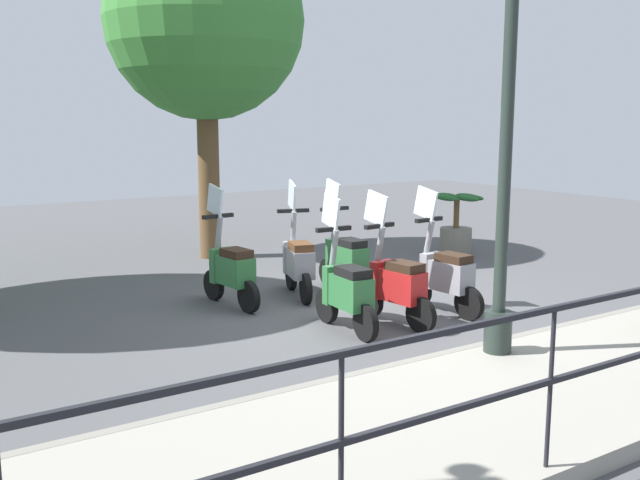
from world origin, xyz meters
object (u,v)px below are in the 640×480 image
object	(u,v)px
scooter_near_1	(395,284)
scooter_far_2	(231,269)
scooter_far_1	(298,261)
tree_distant	(205,21)
scooter_near_0	(444,274)
scooter_far_0	(345,258)
lamp_post_near	(505,158)
scooter_near_2	(346,290)
potted_palm	(456,228)

from	to	relation	value
scooter_near_1	scooter_far_2	size ratio (longest dim) A/B	1.00
scooter_far_1	scooter_near_1	bearing A→B (deg)	-154.24
scooter_far_1	scooter_far_2	distance (m)	0.98
tree_distant	scooter_near_0	size ratio (longest dim) A/B	3.64
scooter_far_0	scooter_far_1	xyz separation A→B (m)	(0.13, 0.67, 0.00)
lamp_post_near	tree_distant	distance (m)	6.87
tree_distant	scooter_near_1	xyz separation A→B (m)	(-4.94, -0.10, -3.46)
scooter_near_2	scooter_far_0	size ratio (longest dim) A/B	1.00
scooter_near_0	scooter_far_1	distance (m)	1.98
scooter_near_1	scooter_far_1	xyz separation A→B (m)	(1.74, 0.26, 0.00)
scooter_near_1	scooter_far_0	size ratio (longest dim) A/B	1.00
scooter_near_2	lamp_post_near	bearing A→B (deg)	-158.58
scooter_far_2	scooter_near_1	bearing A→B (deg)	-151.75
potted_palm	scooter_far_0	size ratio (longest dim) A/B	0.69
scooter_far_0	scooter_far_2	bearing A→B (deg)	85.07
scooter_near_0	scooter_near_2	bearing A→B (deg)	84.57
scooter_far_0	scooter_near_1	bearing A→B (deg)	166.78
lamp_post_near	scooter_near_0	size ratio (longest dim) A/B	2.72
scooter_far_2	potted_palm	bearing A→B (deg)	-83.23
tree_distant	scooter_far_1	distance (m)	4.71
scooter_near_0	scooter_far_0	bearing A→B (deg)	9.71
scooter_near_0	scooter_far_0	world-z (taller)	same
scooter_near_1	lamp_post_near	bearing A→B (deg)	170.73
potted_palm	scooter_far_2	size ratio (longest dim) A/B	0.69
scooter_near_0	scooter_near_2	xyz separation A→B (m)	(0.00, 1.46, 0.00)
potted_palm	scooter_far_1	bearing A→B (deg)	106.87
scooter_far_0	scooter_far_2	xyz separation A→B (m)	(0.17, 1.65, 0.00)
scooter_near_2	scooter_far_2	xyz separation A→B (m)	(1.70, 0.60, 0.00)
potted_palm	lamp_post_near	bearing A→B (deg)	140.40
scooter_near_2	scooter_far_0	bearing A→B (deg)	-31.26
tree_distant	scooter_far_0	size ratio (longest dim) A/B	3.64
potted_palm	scooter_near_0	distance (m)	4.10
scooter_near_1	scooter_far_1	world-z (taller)	same
scooter_near_1	tree_distant	bearing A→B (deg)	-5.74
scooter_near_0	scooter_far_2	distance (m)	2.67
lamp_post_near	tree_distant	xyz separation A→B (m)	(6.59, 0.03, 1.94)
scooter_far_2	tree_distant	bearing A→B (deg)	-26.23
potted_palm	scooter_far_1	size ratio (longest dim) A/B	0.69
scooter_near_1	scooter_near_2	bearing A→B (deg)	75.89
tree_distant	scooter_near_2	xyz separation A→B (m)	(-4.86, 0.53, -3.46)
scooter_far_0	scooter_far_2	world-z (taller)	same
tree_distant	scooter_near_2	world-z (taller)	tree_distant
potted_palm	scooter_near_0	size ratio (longest dim) A/B	0.69
lamp_post_near	potted_palm	distance (m)	6.17
tree_distant	scooter_near_0	distance (m)	6.04
lamp_post_near	potted_palm	size ratio (longest dim) A/B	3.95
scooter_far_2	scooter_far_0	bearing A→B (deg)	-102.54
scooter_far_0	scooter_far_2	size ratio (longest dim) A/B	1.00
scooter_far_1	scooter_far_2	bearing A→B (deg)	104.92
lamp_post_near	scooter_far_0	distance (m)	3.62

